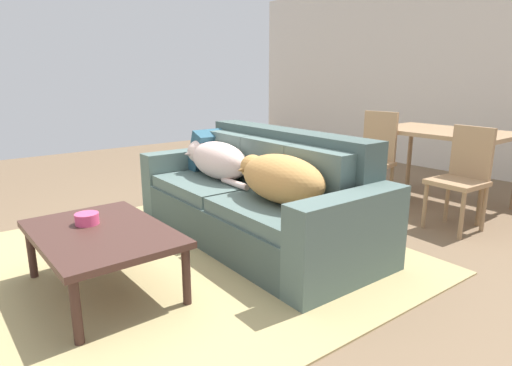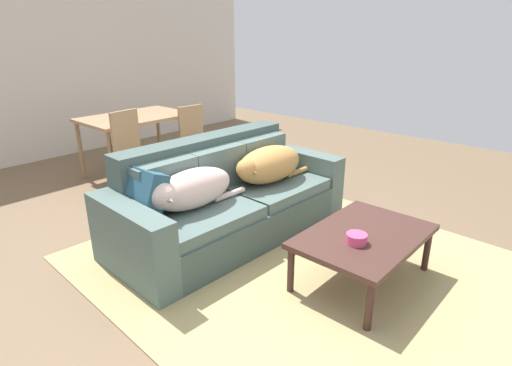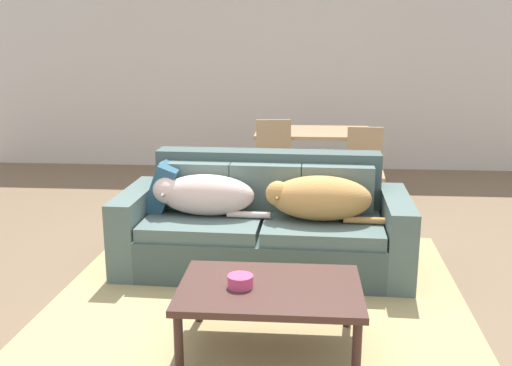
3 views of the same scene
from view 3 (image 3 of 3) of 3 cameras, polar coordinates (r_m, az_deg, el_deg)
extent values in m
plane|color=brown|center=(4.52, -1.54, -9.12)|extent=(10.00, 10.00, 0.00)
cube|color=silver|center=(8.16, 1.36, 10.96)|extent=(8.00, 0.12, 2.70)
cube|color=tan|center=(3.95, -0.05, -12.60)|extent=(2.94, 3.37, 0.01)
cube|color=#445652|center=(4.63, 0.74, -6.35)|extent=(1.86, 1.01, 0.33)
cube|color=#536964|center=(4.62, -4.92, -3.59)|extent=(0.92, 0.94, 0.10)
cube|color=#536964|center=(4.54, 6.52, -3.96)|extent=(0.92, 0.94, 0.10)
cube|color=#445652|center=(4.82, 1.17, 0.57)|extent=(1.84, 0.30, 0.44)
cube|color=#536964|center=(4.73, -5.90, -0.20)|extent=(0.57, 0.18, 0.37)
cube|color=#536964|center=(4.65, 0.95, -0.39)|extent=(0.57, 0.18, 0.37)
cube|color=#536964|center=(4.63, 7.96, -0.58)|extent=(0.57, 0.18, 0.37)
cube|color=#536964|center=(4.78, -11.48, -4.21)|extent=(0.23, 0.96, 0.61)
cube|color=#536964|center=(4.60, 13.47, -5.05)|extent=(0.23, 0.96, 0.61)
ellipsoid|color=beige|center=(4.53, -4.82, -1.17)|extent=(0.75, 0.34, 0.32)
sphere|color=beige|center=(4.57, -8.75, -0.66)|extent=(0.21, 0.21, 0.21)
cone|color=#B1988E|center=(4.49, -9.05, -1.09)|extent=(0.10, 0.12, 0.10)
cylinder|color=beige|center=(4.45, -0.73, -3.12)|extent=(0.33, 0.06, 0.05)
ellipsoid|color=tan|center=(4.41, 6.36, -1.48)|extent=(0.77, 0.42, 0.34)
sphere|color=tan|center=(4.40, 2.16, -1.02)|extent=(0.19, 0.19, 0.19)
cone|color=olive|center=(4.32, 2.08, -1.43)|extent=(0.09, 0.11, 0.08)
cylinder|color=tan|center=(4.39, 10.77, -3.61)|extent=(0.34, 0.06, 0.05)
cube|color=#295369|center=(4.75, -8.93, -0.37)|extent=(0.29, 0.39, 0.42)
cube|color=#482C25|center=(3.37, 1.38, -10.35)|extent=(1.04, 0.71, 0.04)
cylinder|color=#3D251F|center=(3.25, -7.57, -15.46)|extent=(0.05, 0.05, 0.36)
cylinder|color=#3D251F|center=(3.20, 9.81, -16.01)|extent=(0.05, 0.05, 0.36)
cylinder|color=#3D251F|center=(3.79, -5.63, -10.94)|extent=(0.05, 0.05, 0.36)
cylinder|color=#3D251F|center=(3.75, 8.96, -11.33)|extent=(0.05, 0.05, 0.36)
cylinder|color=#EA4C7F|center=(3.34, -1.54, -9.57)|extent=(0.15, 0.15, 0.07)
cube|color=tan|center=(6.57, 5.69, 4.93)|extent=(1.29, 0.85, 0.04)
cylinder|color=#91704E|center=(6.29, 0.26, 1.02)|extent=(0.05, 0.05, 0.73)
cylinder|color=#91704E|center=(6.32, 11.07, 0.81)|extent=(0.05, 0.05, 0.73)
cylinder|color=#91704E|center=(7.02, 0.71, 2.38)|extent=(0.05, 0.05, 0.73)
cylinder|color=#91704E|center=(7.04, 10.40, 2.19)|extent=(0.05, 0.05, 0.73)
cube|color=tan|center=(5.99, 1.84, 1.07)|extent=(0.45, 0.45, 0.04)
cube|color=tan|center=(6.11, 1.73, 3.90)|extent=(0.36, 0.08, 0.50)
cylinder|color=#997652|center=(5.87, 0.30, -1.49)|extent=(0.04, 0.04, 0.42)
cylinder|color=#997652|center=(5.90, 3.60, -1.45)|extent=(0.04, 0.04, 0.42)
cylinder|color=#997652|center=(6.20, 0.14, -0.66)|extent=(0.04, 0.04, 0.42)
cylinder|color=#997652|center=(6.22, 3.26, -0.62)|extent=(0.04, 0.04, 0.42)
cube|color=tan|center=(6.02, 10.51, 0.75)|extent=(0.43, 0.43, 0.04)
cube|color=tan|center=(6.14, 10.56, 3.34)|extent=(0.36, 0.06, 0.45)
cylinder|color=#997652|center=(5.90, 8.81, -1.66)|extent=(0.04, 0.04, 0.40)
cylinder|color=#997652|center=(5.92, 12.10, -1.77)|extent=(0.04, 0.04, 0.40)
cylinder|color=#997652|center=(6.23, 8.81, -0.83)|extent=(0.04, 0.04, 0.40)
cylinder|color=#997652|center=(6.24, 11.93, -0.94)|extent=(0.04, 0.04, 0.40)
camera|label=1|loc=(3.28, 49.57, 0.95)|focal=30.15mm
camera|label=2|loc=(3.27, -51.86, 9.25)|focal=29.00mm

